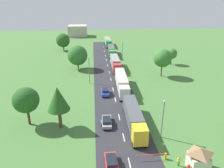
% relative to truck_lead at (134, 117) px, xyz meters
% --- Properties ---
extents(road, '(10.00, 140.00, 0.06)m').
position_rel_truck_lead_xyz_m(road, '(-2.34, 11.07, -2.05)').
color(road, '#2B2B30').
rests_on(road, ground).
extents(lane_marking_centre, '(0.16, 122.59, 0.01)m').
position_rel_truck_lead_xyz_m(lane_marking_centre, '(-2.34, 7.66, -2.01)').
color(lane_marking_centre, white).
rests_on(lane_marking_centre, road).
extents(truck_lead, '(2.59, 13.59, 3.48)m').
position_rel_truck_lead_xyz_m(truck_lead, '(0.00, 0.00, 0.00)').
color(truck_lead, yellow).
rests_on(truck_lead, road).
extents(truck_second, '(2.80, 14.52, 3.79)m').
position_rel_truck_lead_xyz_m(truck_second, '(-0.07, 17.25, 0.14)').
color(truck_second, white).
rests_on(truck_second, road).
extents(truck_third, '(2.58, 12.53, 3.78)m').
position_rel_truck_lead_xyz_m(truck_third, '(-0.02, 34.86, 0.13)').
color(truck_third, red).
rests_on(truck_third, road).
extents(truck_fourth, '(2.84, 13.06, 3.47)m').
position_rel_truck_lead_xyz_m(truck_fourth, '(0.22, 52.83, -0.01)').
color(truck_fourth, green).
rests_on(truck_fourth, road).
extents(truck_fifth, '(2.67, 12.80, 3.56)m').
position_rel_truck_lead_xyz_m(truck_fifth, '(-0.07, 71.10, 0.05)').
color(truck_fifth, green).
rests_on(truck_fifth, road).
extents(car_lead, '(1.91, 4.57, 1.44)m').
position_rel_truck_lead_xyz_m(car_lead, '(-5.09, -10.32, -1.26)').
color(car_lead, red).
rests_on(car_lead, road).
extents(car_second, '(2.02, 4.42, 1.40)m').
position_rel_truck_lead_xyz_m(car_second, '(-5.08, 0.85, -1.28)').
color(car_second, gray).
rests_on(car_second, road).
extents(car_third, '(2.04, 4.04, 1.61)m').
position_rel_truck_lead_xyz_m(car_third, '(-4.56, 14.32, -1.19)').
color(car_third, blue).
rests_on(car_third, road).
extents(motorcycle_courier, '(0.28, 1.94, 0.91)m').
position_rel_truck_lead_xyz_m(motorcycle_courier, '(-6.10, 0.93, -1.54)').
color(motorcycle_courier, black).
rests_on(motorcycle_courier, road).
extents(guard_booth, '(3.01, 2.79, 3.75)m').
position_rel_truck_lead_xyz_m(guard_booth, '(7.15, -11.70, -0.17)').
color(guard_booth, beige).
rests_on(guard_booth, ground).
extents(barrier_gate, '(4.64, 0.28, 1.05)m').
position_rel_truck_lead_xyz_m(barrier_gate, '(2.47, -9.20, -1.39)').
color(barrier_gate, orange).
rests_on(barrier_gate, ground).
extents(person_lead, '(0.38, 0.22, 1.70)m').
position_rel_truck_lead_xyz_m(person_lead, '(4.74, -10.73, -1.19)').
color(person_lead, green).
rests_on(person_lead, ground).
extents(lamppost_lead, '(0.36, 0.36, 7.35)m').
position_rel_truck_lead_xyz_m(lamppost_lead, '(4.21, -3.82, 2.06)').
color(lamppost_lead, slate).
rests_on(lamppost_lead, ground).
extents(lamppost_second, '(0.36, 0.36, 7.85)m').
position_rel_truck_lead_xyz_m(lamppost_second, '(-8.58, 22.55, 2.32)').
color(lamppost_second, slate).
rests_on(lamppost_second, ground).
extents(lamppost_third, '(0.36, 0.36, 7.34)m').
position_rel_truck_lead_xyz_m(lamppost_third, '(3.71, 44.93, 2.06)').
color(lamppost_third, slate).
rests_on(lamppost_third, ground).
extents(tree_oak, '(5.53, 5.53, 8.59)m').
position_rel_truck_lead_xyz_m(tree_oak, '(13.45, 26.36, 3.73)').
color(tree_oak, '#513823').
rests_on(tree_oak, ground).
extents(tree_birch, '(3.80, 3.80, 5.93)m').
position_rel_truck_lead_xyz_m(tree_birch, '(20.63, 38.12, 1.93)').
color(tree_birch, '#513823').
rests_on(tree_birch, ground).
extents(tree_maple, '(6.13, 6.13, 7.69)m').
position_rel_truck_lead_xyz_m(tree_maple, '(-20.83, 63.21, 2.54)').
color(tree_maple, '#513823').
rests_on(tree_maple, ground).
extents(tree_pine, '(6.66, 6.66, 8.15)m').
position_rel_truck_lead_xyz_m(tree_pine, '(-12.60, 35.68, 2.73)').
color(tree_pine, '#513823').
rests_on(tree_pine, ground).
extents(tree_elm, '(4.89, 4.89, 7.66)m').
position_rel_truck_lead_xyz_m(tree_elm, '(-20.00, 2.46, 3.12)').
color(tree_elm, '#513823').
rests_on(tree_elm, ground).
extents(tree_lime, '(4.08, 4.08, 8.33)m').
position_rel_truck_lead_xyz_m(tree_lime, '(-13.82, 0.81, 3.92)').
color(tree_lime, '#513823').
rests_on(tree_lime, ground).
extents(distant_building, '(11.14, 10.13, 6.55)m').
position_rel_truck_lead_xyz_m(distant_building, '(-16.66, 100.26, 1.19)').
color(distant_building, '#B2A899').
rests_on(distant_building, ground).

